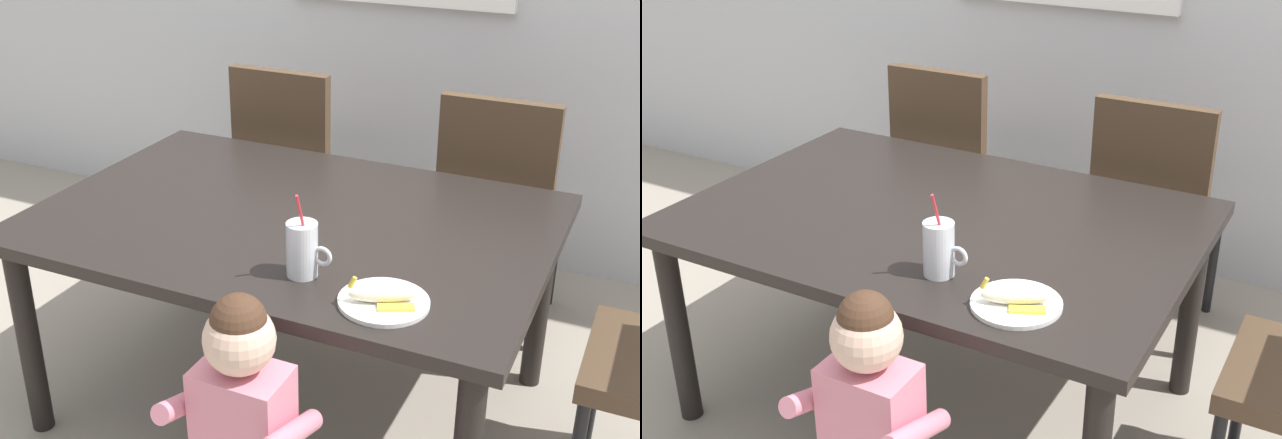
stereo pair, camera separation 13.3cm
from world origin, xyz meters
TOP-DOWN VIEW (x-y plane):
  - ground_plane at (0.00, 0.00)m, footprint 24.00×24.00m
  - dining_table at (0.00, 0.00)m, footprint 1.56×1.09m
  - dining_chair_left at (-0.40, 0.79)m, footprint 0.44×0.44m
  - dining_chair_right at (0.47, 0.77)m, footprint 0.44×0.45m
  - toddler_standing at (0.21, -0.69)m, footprint 0.33×0.24m
  - milk_cup at (0.19, -0.33)m, footprint 0.13×0.09m
  - snack_plate at (0.44, -0.37)m, footprint 0.23×0.23m
  - peeled_banana at (0.44, -0.38)m, footprint 0.18×0.13m

SIDE VIEW (x-z plane):
  - ground_plane at x=0.00m, z-range 0.00..0.00m
  - toddler_standing at x=0.21m, z-range 0.11..0.95m
  - dining_chair_left at x=-0.40m, z-range 0.06..1.02m
  - dining_chair_right at x=0.47m, z-range 0.06..1.02m
  - dining_table at x=0.00m, z-range 0.28..0.99m
  - snack_plate at x=0.44m, z-range 0.71..0.72m
  - peeled_banana at x=0.44m, z-range 0.70..0.77m
  - milk_cup at x=0.19m, z-range 0.65..0.90m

